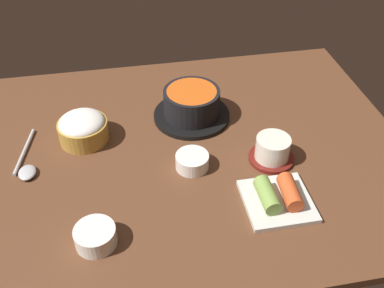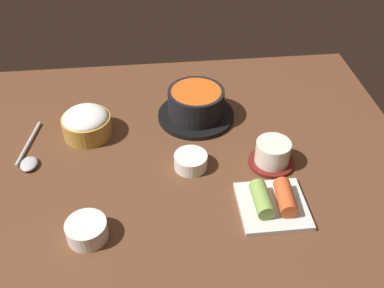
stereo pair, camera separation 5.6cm
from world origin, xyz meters
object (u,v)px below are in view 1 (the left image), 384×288
object	(u,v)px
side_bowl_near	(95,236)
kimchi_plate	(278,197)
spoon	(26,166)
banchan_cup_center	(192,161)
rice_bowl	(83,128)
tea_cup_with_saucer	(272,150)
stone_pot	(192,105)

from	to	relation	value
side_bowl_near	kimchi_plate	bearing A→B (deg)	5.31
kimchi_plate	spoon	bearing A→B (deg)	158.51
banchan_cup_center	kimchi_plate	world-z (taller)	kimchi_plate
side_bowl_near	rice_bowl	bearing A→B (deg)	93.75
rice_bowl	side_bowl_near	bearing A→B (deg)	-86.25
rice_bowl	banchan_cup_center	world-z (taller)	rice_bowl
tea_cup_with_saucer	spoon	world-z (taller)	tea_cup_with_saucer
stone_pot	side_bowl_near	distance (cm)	40.93
rice_bowl	kimchi_plate	size ratio (longest dim) A/B	0.86
tea_cup_with_saucer	kimchi_plate	distance (cm)	12.60
stone_pot	spoon	xyz separation A→B (cm)	(-37.41, -11.22, -2.95)
banchan_cup_center	side_bowl_near	bearing A→B (deg)	-141.26
tea_cup_with_saucer	spoon	xyz separation A→B (cm)	(-51.40, 6.90, -2.11)
rice_bowl	spoon	size ratio (longest dim) A/B	0.65
side_bowl_near	banchan_cup_center	bearing A→B (deg)	38.74
banchan_cup_center	kimchi_plate	xyz separation A→B (cm)	(14.29, -13.05, -0.15)
rice_bowl	spoon	distance (cm)	14.41
stone_pot	side_bowl_near	xyz separation A→B (cm)	(-23.38, -33.56, -1.66)
banchan_cup_center	spoon	bearing A→B (deg)	169.95
stone_pot	banchan_cup_center	distance (cm)	17.67
rice_bowl	side_bowl_near	distance (cm)	29.82
stone_pot	side_bowl_near	world-z (taller)	stone_pot
tea_cup_with_saucer	stone_pot	bearing A→B (deg)	127.66
tea_cup_with_saucer	banchan_cup_center	xyz separation A→B (cm)	(-17.10, 0.83, -1.02)
kimchi_plate	side_bowl_near	distance (cm)	34.71
tea_cup_with_saucer	side_bowl_near	bearing A→B (deg)	-157.56
tea_cup_with_saucer	banchan_cup_center	size ratio (longest dim) A/B	1.38
banchan_cup_center	spoon	world-z (taller)	banchan_cup_center
stone_pot	spoon	bearing A→B (deg)	-163.31
side_bowl_near	spoon	distance (cm)	26.41
stone_pot	kimchi_plate	size ratio (longest dim) A/B	1.41
kimchi_plate	tea_cup_with_saucer	bearing A→B (deg)	77.05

